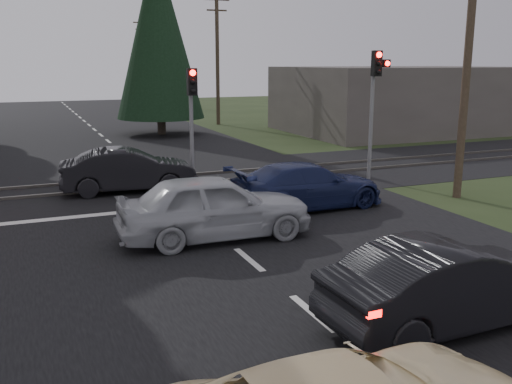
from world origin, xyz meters
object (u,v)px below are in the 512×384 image
traffic_signal_right (376,90)px  traffic_signal_center (192,107)px  silver_car (214,207)px  blue_sedan (307,186)px  utility_pole_mid (217,56)px  utility_pole_far (143,58)px  dark_hatchback (449,284)px  utility_pole_near (469,48)px  dark_car_far (129,170)px

traffic_signal_right → traffic_signal_center: bearing=169.6°
traffic_signal_right → silver_car: (-7.75, -4.68, -2.50)m
traffic_signal_center → blue_sedan: bearing=-60.5°
utility_pole_mid → silver_car: 26.95m
utility_pole_far → dark_hatchback: bearing=-96.7°
traffic_signal_right → dark_hatchback: traffic_signal_right is taller
utility_pole_mid → silver_car: bearing=-109.0°
utility_pole_near → dark_car_far: size_ratio=2.02×
traffic_signal_right → dark_car_far: (-8.75, 1.44, -2.58)m
traffic_signal_right → dark_hatchback: size_ratio=1.06×
blue_sedan → dark_car_far: size_ratio=1.07×
utility_pole_far → blue_sedan: bearing=-96.1°
traffic_signal_right → dark_hatchback: bearing=-118.0°
traffic_signal_right → dark_hatchback: (-5.70, -10.74, -2.59)m
traffic_signal_center → traffic_signal_right: bearing=-10.4°
utility_pole_near → dark_hatchback: 10.63m
traffic_signal_center → utility_pole_mid: 20.82m
dark_hatchback → silver_car: (-2.04, 6.06, 0.09)m
traffic_signal_center → dark_hatchback: size_ratio=0.93×
utility_pole_near → utility_pole_mid: size_ratio=1.00×
traffic_signal_center → utility_pole_mid: bearing=68.8°
traffic_signal_center → utility_pole_far: utility_pole_far is taller
traffic_signal_right → utility_pole_far: utility_pole_far is taller
traffic_signal_right → dark_hatchback: 12.43m
dark_car_far → utility_pole_near: bearing=-111.5°
blue_sedan → silver_car: bearing=113.4°
utility_pole_near → dark_hatchback: utility_pole_near is taller
utility_pole_near → dark_car_far: utility_pole_near is taller
dark_hatchback → dark_car_far: bearing=12.1°
traffic_signal_right → blue_sedan: 5.76m
utility_pole_near → traffic_signal_center: bearing=148.0°
dark_hatchback → silver_car: size_ratio=0.92×
utility_pole_near → utility_pole_far: size_ratio=1.00×
utility_pole_mid → blue_sedan: utility_pole_mid is taller
utility_pole_mid → dark_hatchback: utility_pole_mid is taller
traffic_signal_center → blue_sedan: (2.31, -4.09, -2.11)m
traffic_signal_right → silver_car: size_ratio=0.98×
utility_pole_mid → utility_pole_far: (0.00, 25.00, 0.00)m
dark_car_far → traffic_signal_right: bearing=-94.0°
silver_car → dark_car_far: bearing=11.1°
traffic_signal_right → dark_car_far: bearing=170.7°
utility_pole_near → utility_pole_far: bearing=90.0°
utility_pole_near → utility_pole_mid: same height
traffic_signal_right → utility_pole_mid: utility_pole_mid is taller
traffic_signal_center → dark_car_far: size_ratio=0.92×
utility_pole_far → silver_car: (-8.70, -50.20, -3.91)m
utility_pole_far → dark_car_far: 45.32m
dark_hatchback → blue_sedan: (1.47, 7.85, -0.04)m
utility_pole_near → dark_car_far: 11.59m
traffic_signal_center → silver_car: (-1.20, -5.88, -1.99)m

